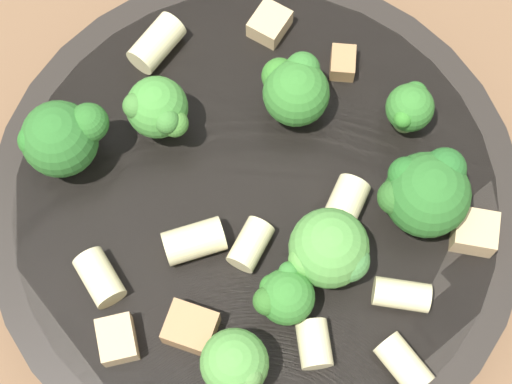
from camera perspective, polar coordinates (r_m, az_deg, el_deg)
name	(u,v)px	position (r m, az deg, el deg)	size (l,w,h in m)	color
ground_plane	(256,220)	(0.44, 0.00, -1.88)	(2.00, 2.00, 0.00)	brown
pasta_bowl	(256,208)	(0.42, 0.00, -1.08)	(0.26, 0.26, 0.03)	#28231E
broccoli_floret_0	(61,138)	(0.41, -12.84, 3.55)	(0.04, 0.04, 0.04)	#93B766
broccoli_floret_1	(426,191)	(0.39, 11.25, 0.04)	(0.04, 0.04, 0.04)	#84AD60
broccoli_floret_2	(236,366)	(0.37, -1.35, -11.51)	(0.03, 0.03, 0.04)	#93B766
broccoli_floret_3	(410,107)	(0.42, 10.24, 5.63)	(0.02, 0.02, 0.03)	#93B766
broccoli_floret_4	(295,88)	(0.41, 2.61, 6.96)	(0.03, 0.04, 0.04)	#93B766
broccoli_floret_5	(284,296)	(0.38, 1.86, -6.93)	(0.03, 0.03, 0.03)	#84AD60
broccoli_floret_6	(158,110)	(0.41, -6.57, 5.48)	(0.03, 0.03, 0.04)	#9EC175
broccoli_floret_7	(330,251)	(0.38, 4.98, -3.95)	(0.04, 0.04, 0.04)	#84AD60
rigatoni_0	(345,204)	(0.40, 5.97, -0.81)	(0.02, 0.02, 0.02)	beige
rigatoni_1	(404,363)	(0.39, 9.87, -11.20)	(0.01, 0.01, 0.03)	beige
rigatoni_2	(314,344)	(0.39, 3.90, -10.08)	(0.01, 0.01, 0.02)	beige
rigatoni_3	(100,278)	(0.40, -10.38, -5.65)	(0.01, 0.01, 0.02)	beige
rigatoni_4	(401,294)	(0.40, 9.67, -6.75)	(0.01, 0.01, 0.03)	beige
rigatoni_5	(194,241)	(0.40, -4.14, -3.29)	(0.02, 0.02, 0.03)	beige
rigatoni_6	(251,245)	(0.40, -0.37, -3.52)	(0.01, 0.01, 0.02)	beige
rigatoni_7	(156,43)	(0.44, -6.65, 9.82)	(0.02, 0.02, 0.03)	beige
chicken_chunk_0	(117,340)	(0.39, -9.23, -9.69)	(0.02, 0.02, 0.01)	tan
chicken_chunk_1	(474,232)	(0.41, 14.36, -2.60)	(0.02, 0.02, 0.01)	tan
chicken_chunk_2	(343,63)	(0.44, 5.80, 8.56)	(0.02, 0.01, 0.01)	#A87A4C
chicken_chunk_3	(270,24)	(0.44, 0.91, 11.15)	(0.02, 0.02, 0.01)	tan
chicken_chunk_4	(191,328)	(0.39, -4.37, -9.04)	(0.02, 0.02, 0.02)	#A87A4C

